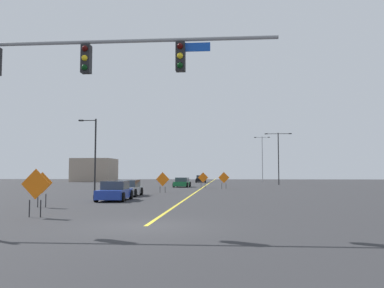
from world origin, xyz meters
name	(u,v)px	position (x,y,z in m)	size (l,w,h in m)	color
ground	(146,226)	(0.00, 0.00, 0.00)	(208.40, 208.40, 0.00)	#2D2D30
road_centre_stripe	(209,183)	(0.00, 57.89, 0.00)	(0.16, 115.78, 0.01)	yellow
traffic_signal_assembly	(35,74)	(-4.20, -0.02, 5.54)	(14.10, 0.44, 7.11)	gray
street_lamp_near_right	(278,154)	(11.25, 49.69, 4.89)	(4.20, 0.24, 8.17)	black
street_lamp_near_left	(262,156)	(10.76, 71.45, 5.52)	(3.33, 0.24, 9.52)	gray
street_lamp_mid_left	(94,151)	(-9.89, 24.07, 3.99)	(1.79, 0.24, 7.17)	black
construction_sign_median_far	(224,178)	(2.72, 33.72, 1.24)	(1.31, 0.24, 1.98)	orange
construction_sign_right_lane	(36,186)	(-5.25, 2.46, 1.30)	(1.31, 0.11, 2.06)	orange
construction_sign_median_near	(163,180)	(-3.07, 23.85, 1.20)	(1.32, 0.35, 1.95)	orange
construction_sign_left_lane	(203,178)	(0.19, 35.03, 1.22)	(1.26, 0.24, 1.95)	orange
construction_sign_right_shoulder	(42,185)	(-7.19, 7.24, 1.22)	(1.16, 0.06, 1.92)	orange
car_blue_near	(115,191)	(-4.69, 12.92, 0.62)	(2.12, 4.20, 1.33)	#1E389E
car_silver_mid	(128,188)	(-5.09, 18.34, 0.63)	(2.04, 3.93, 1.30)	#B7BABF
car_black_approaching	(201,179)	(-1.83, 64.72, 0.66)	(2.17, 4.00, 1.41)	black
car_green_distant	(182,182)	(-2.81, 39.06, 0.60)	(2.12, 4.06, 1.26)	#196B38
roadside_building_west	(95,170)	(-25.33, 71.35, 2.48)	(8.34, 8.05, 4.96)	gray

